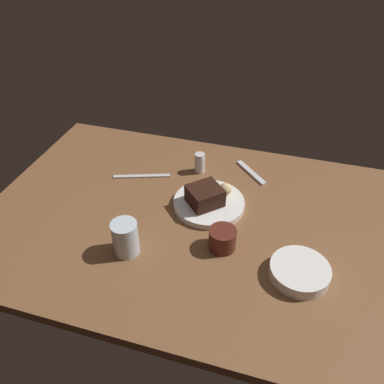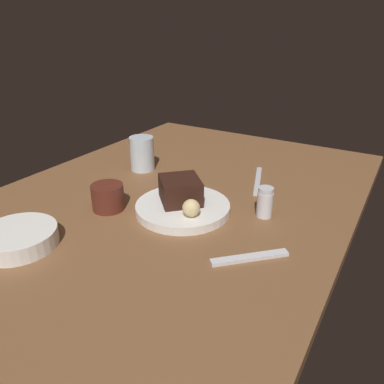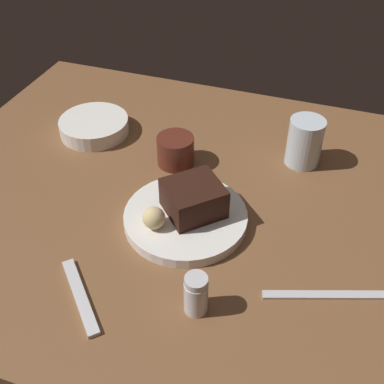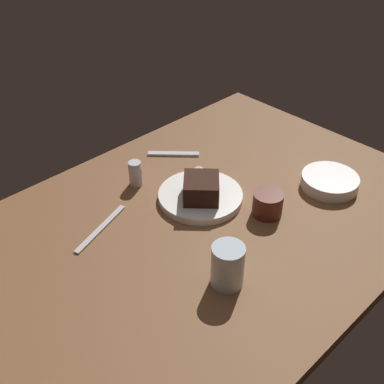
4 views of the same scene
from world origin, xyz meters
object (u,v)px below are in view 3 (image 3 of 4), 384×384
(bread_roll, at_px, (154,218))
(side_bowl, at_px, (94,126))
(dessert_plate, at_px, (186,218))
(dessert_spoon, at_px, (80,296))
(salt_shaker, at_px, (196,294))
(chocolate_cake_slice, at_px, (194,198))
(coffee_cup, at_px, (176,150))
(butter_knife, at_px, (325,295))
(water_glass, at_px, (305,142))

(bread_roll, xyz_separation_m, side_bowl, (-0.24, 0.25, -0.02))
(dessert_plate, relative_size, dessert_spoon, 1.45)
(salt_shaker, xyz_separation_m, dessert_spoon, (-0.17, -0.04, -0.03))
(dessert_plate, distance_m, dessert_spoon, 0.23)
(chocolate_cake_slice, height_order, bread_roll, chocolate_cake_slice)
(bread_roll, xyz_separation_m, dessert_spoon, (-0.06, -0.16, -0.04))
(dessert_plate, xyz_separation_m, side_bowl, (-0.28, 0.20, 0.01))
(coffee_cup, relative_size, butter_knife, 0.39)
(water_glass, bearing_deg, side_bowl, -174.60)
(chocolate_cake_slice, distance_m, water_glass, 0.28)
(dessert_plate, relative_size, coffee_cup, 2.91)
(dessert_plate, bearing_deg, side_bowl, 144.88)
(salt_shaker, xyz_separation_m, butter_knife, (0.18, 0.09, -0.03))
(dessert_plate, bearing_deg, chocolate_cake_slice, 51.34)
(chocolate_cake_slice, bearing_deg, salt_shaker, -69.96)
(dessert_plate, relative_size, bread_roll, 5.61)
(water_glass, height_order, butter_knife, water_glass)
(coffee_cup, distance_m, dessert_spoon, 0.36)
(butter_knife, bearing_deg, coffee_cup, -54.66)
(dessert_plate, height_order, water_glass, water_glass)
(salt_shaker, height_order, butter_knife, salt_shaker)
(coffee_cup, bearing_deg, bread_roll, -79.48)
(chocolate_cake_slice, height_order, dessert_spoon, chocolate_cake_slice)
(chocolate_cake_slice, height_order, butter_knife, chocolate_cake_slice)
(chocolate_cake_slice, xyz_separation_m, salt_shaker, (0.07, -0.18, -0.01))
(chocolate_cake_slice, relative_size, butter_knife, 0.49)
(salt_shaker, distance_m, water_glass, 0.42)
(dessert_plate, distance_m, chocolate_cake_slice, 0.04)
(dessert_plate, bearing_deg, bread_roll, -130.40)
(dessert_spoon, bearing_deg, salt_shaker, 58.17)
(dessert_plate, height_order, side_bowl, side_bowl)
(bread_roll, height_order, coffee_cup, coffee_cup)
(dessert_plate, relative_size, salt_shaker, 3.11)
(dessert_plate, xyz_separation_m, salt_shaker, (0.08, -0.17, 0.02))
(coffee_cup, bearing_deg, butter_knife, -35.80)
(chocolate_cake_slice, bearing_deg, dessert_spoon, -115.69)
(chocolate_cake_slice, relative_size, water_glass, 0.96)
(side_bowl, bearing_deg, butter_knife, -27.71)
(side_bowl, distance_m, coffee_cup, 0.21)
(side_bowl, xyz_separation_m, butter_knife, (0.54, -0.28, -0.01))
(side_bowl, xyz_separation_m, coffee_cup, (0.21, -0.04, 0.01))
(butter_knife, bearing_deg, dessert_spoon, 0.65)
(dessert_spoon, bearing_deg, side_bowl, 160.57)
(salt_shaker, relative_size, butter_knife, 0.37)
(side_bowl, distance_m, butter_knife, 0.61)
(coffee_cup, height_order, dessert_spoon, coffee_cup)
(salt_shaker, bearing_deg, dessert_plate, 114.39)
(water_glass, bearing_deg, chocolate_cake_slice, -123.79)
(dessert_plate, height_order, butter_knife, dessert_plate)
(chocolate_cake_slice, bearing_deg, bread_roll, -130.03)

